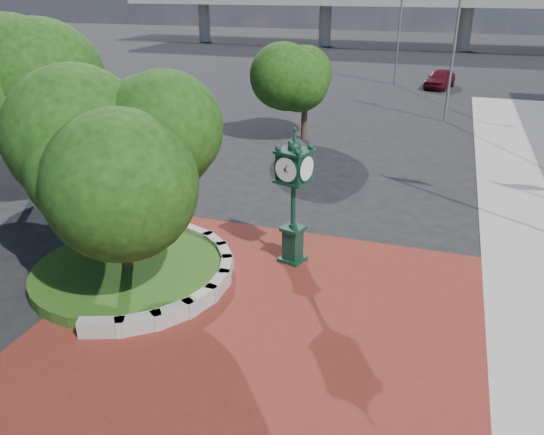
{
  "coord_description": "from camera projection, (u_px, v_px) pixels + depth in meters",
  "views": [
    {
      "loc": [
        4.23,
        -12.82,
        8.82
      ],
      "look_at": [
        -0.55,
        1.5,
        2.12
      ],
      "focal_mm": 35.0,
      "sensor_mm": 36.0,
      "label": 1
    }
  ],
  "objects": [
    {
      "name": "parked_car",
      "position": [
        440.0,
        79.0,
        48.22
      ],
      "size": [
        2.97,
        5.17,
        1.66
      ],
      "primitive_type": "imported",
      "rotation": [
        0.0,
        0.0,
        -0.22
      ],
      "color": "#540C18",
      "rests_on": "ground"
    },
    {
      "name": "overpass",
      "position": [
        429.0,
        1.0,
        74.01
      ],
      "size": [
        90.0,
        12.0,
        7.5
      ],
      "color": "#9E9B93",
      "rests_on": "ground"
    },
    {
      "name": "tree_street",
      "position": [
        305.0,
        86.0,
        31.37
      ],
      "size": [
        4.4,
        4.4,
        5.45
      ],
      "color": "#38281C",
      "rests_on": "ground"
    },
    {
      "name": "plaza",
      "position": [
        263.0,
        321.0,
        15.05
      ],
      "size": [
        12.0,
        12.0,
        0.04
      ],
      "primitive_type": "cube",
      "color": "maroon",
      "rests_on": "ground"
    },
    {
      "name": "street_lamp_near",
      "position": [
        459.0,
        36.0,
        34.43
      ],
      "size": [
        2.05,
        1.04,
        9.67
      ],
      "color": "slate",
      "rests_on": "ground"
    },
    {
      "name": "street_lamp_far",
      "position": [
        402.0,
        22.0,
        47.72
      ],
      "size": [
        2.08,
        0.89,
        9.58
      ],
      "color": "slate",
      "rests_on": "ground"
    },
    {
      "name": "ground",
      "position": [
        274.0,
        303.0,
        15.92
      ],
      "size": [
        200.0,
        200.0,
        0.0
      ],
      "primitive_type": "plane",
      "color": "black",
      "rests_on": "ground"
    },
    {
      "name": "grass_bed",
      "position": [
        128.0,
        271.0,
        17.29
      ],
      "size": [
        6.1,
        6.1,
        0.4
      ],
      "primitive_type": "cylinder",
      "color": "#1B4112",
      "rests_on": "ground"
    },
    {
      "name": "tree_planter",
      "position": [
        115.0,
        169.0,
        15.86
      ],
      "size": [
        5.2,
        5.2,
        6.33
      ],
      "color": "#38281C",
      "rests_on": "ground"
    },
    {
      "name": "post_clock",
      "position": [
        294.0,
        193.0,
        17.32
      ],
      "size": [
        1.15,
        1.15,
        4.63
      ],
      "color": "black",
      "rests_on": "ground"
    },
    {
      "name": "tree_northwest",
      "position": [
        19.0,
        104.0,
        22.35
      ],
      "size": [
        5.6,
        5.6,
        6.93
      ],
      "color": "#38281C",
      "rests_on": "ground"
    },
    {
      "name": "planter_wall",
      "position": [
        192.0,
        281.0,
        16.59
      ],
      "size": [
        2.96,
        6.77,
        0.54
      ],
      "color": "#9E9B93",
      "rests_on": "ground"
    }
  ]
}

